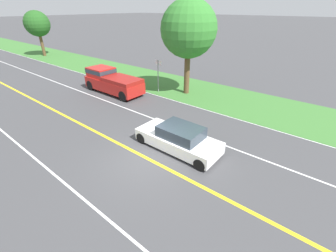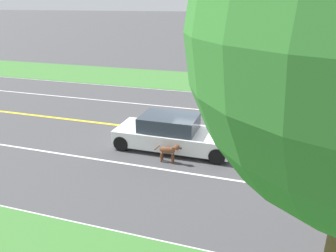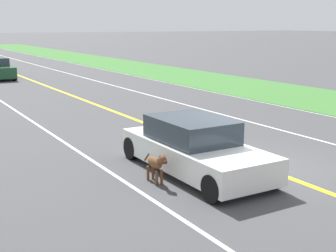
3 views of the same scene
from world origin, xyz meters
name	(u,v)px [view 3 (image 3 of 3)]	position (x,y,z in m)	size (l,w,h in m)	color
ground_plane	(261,167)	(0.00, 0.00, 0.00)	(400.00, 400.00, 0.00)	#424244
centre_divider_line	(261,167)	(0.00, 0.00, 0.00)	(0.18, 160.00, 0.01)	yellow
lane_dash_same_dir	(139,191)	(3.50, 0.00, 0.00)	(0.10, 160.00, 0.01)	white
ego_car	(194,148)	(1.69, -0.56, 0.62)	(1.84, 4.51, 1.33)	white
dog	(156,164)	(2.90, -0.30, 0.46)	(0.21, 1.04, 0.74)	brown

